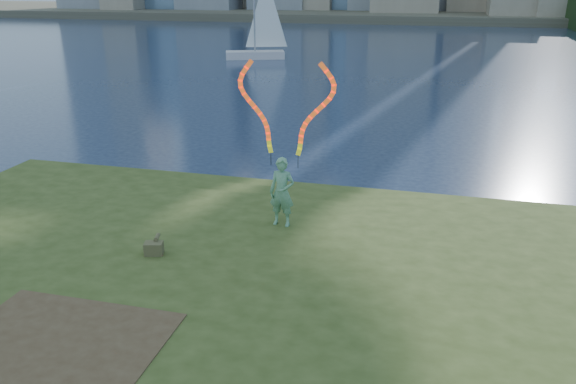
# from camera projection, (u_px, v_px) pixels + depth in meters

# --- Properties ---
(ground) EXTENTS (320.00, 320.00, 0.00)m
(ground) POSITION_uv_depth(u_px,v_px,m) (253.00, 307.00, 11.00)
(ground) COLOR #1A2741
(ground) RESTS_ON ground
(grassy_knoll) EXTENTS (20.00, 18.00, 0.80)m
(grassy_knoll) POSITION_uv_depth(u_px,v_px,m) (209.00, 366.00, 8.80)
(grassy_knoll) COLOR #344217
(grassy_knoll) RESTS_ON ground
(dirt_patch) EXTENTS (3.20, 3.00, 0.02)m
(dirt_patch) POSITION_uv_depth(u_px,v_px,m) (46.00, 354.00, 8.32)
(dirt_patch) COLOR #47331E
(dirt_patch) RESTS_ON grassy_knoll
(far_shore) EXTENTS (320.00, 40.00, 1.20)m
(far_shore) POSITION_uv_depth(u_px,v_px,m) (419.00, 13.00, 96.91)
(far_shore) COLOR #4D4738
(far_shore) RESTS_ON ground
(woman_with_ribbons) EXTENTS (2.03, 0.42, 3.97)m
(woman_with_ribbons) POSITION_uv_depth(u_px,v_px,m) (283.00, 165.00, 12.28)
(woman_with_ribbons) COLOR #136A30
(woman_with_ribbons) RESTS_ON grassy_knoll
(canvas_bag) EXTENTS (0.42, 0.47, 0.35)m
(canvas_bag) POSITION_uv_depth(u_px,v_px,m) (154.00, 248.00, 11.34)
(canvas_bag) COLOR #444327
(canvas_bag) RESTS_ON grassy_knoll
(sailboat) EXTENTS (4.95, 3.01, 7.55)m
(sailboat) POSITION_uv_depth(u_px,v_px,m) (258.00, 42.00, 45.19)
(sailboat) COLOR silver
(sailboat) RESTS_ON ground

